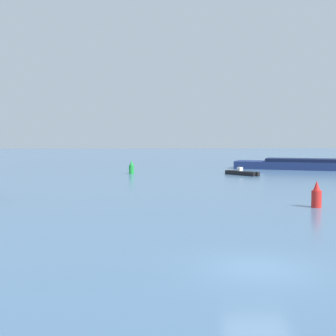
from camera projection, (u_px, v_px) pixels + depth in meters
ground_plane at (258, 268)px, 16.64m from camera, size 400.00×400.00×0.00m
small_motorboat at (242, 173)px, 58.97m from camera, size 3.99×4.78×1.03m
channel_buoy_red at (317, 196)px, 31.28m from camera, size 0.70×0.70×1.90m
channel_buoy_green at (131, 168)px, 60.99m from camera, size 0.70×0.70×1.90m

